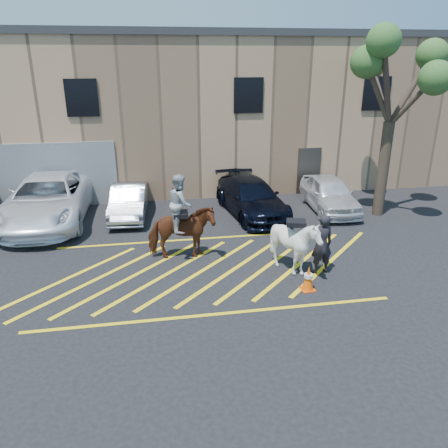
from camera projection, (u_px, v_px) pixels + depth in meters
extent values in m
plane|color=black|center=(202.00, 266.00, 13.73)|extent=(90.00, 90.00, 0.00)
imported|color=white|center=(48.00, 200.00, 17.21)|extent=(3.10, 6.52, 1.80)
imported|color=#91959E|center=(129.00, 201.00, 17.84)|extent=(1.60, 4.00, 1.29)
imported|color=black|center=(251.00, 197.00, 18.09)|extent=(2.64, 5.14, 1.43)
imported|color=white|center=(329.00, 194.00, 18.58)|extent=(1.96, 4.33, 1.44)
imported|color=black|center=(322.00, 244.00, 13.01)|extent=(0.72, 0.50, 1.87)
cube|color=tan|center=(173.00, 110.00, 23.52)|extent=(32.00, 10.00, 7.00)
cube|color=#2D2D30|center=(170.00, 36.00, 22.22)|extent=(32.20, 10.20, 0.30)
cube|color=black|center=(82.00, 98.00, 17.85)|extent=(1.30, 0.08, 1.50)
cube|color=black|center=(248.00, 95.00, 18.97)|extent=(1.30, 0.08, 1.50)
cube|color=black|center=(376.00, 94.00, 19.93)|extent=(1.30, 0.08, 1.50)
cube|color=#38332D|center=(309.00, 171.00, 20.70)|extent=(1.10, 0.08, 2.20)
cube|color=yellow|center=(61.00, 281.00, 12.78)|extent=(4.20, 4.20, 0.01)
cube|color=yellow|center=(98.00, 279.00, 12.95)|extent=(4.20, 4.20, 0.01)
cube|color=yellow|center=(134.00, 276.00, 13.12)|extent=(4.20, 4.20, 0.01)
cube|color=yellow|center=(169.00, 273.00, 13.29)|extent=(4.20, 4.20, 0.01)
cube|color=yellow|center=(203.00, 270.00, 13.45)|extent=(4.20, 4.20, 0.01)
cube|color=yellow|center=(236.00, 268.00, 13.62)|extent=(4.20, 4.20, 0.01)
cube|color=yellow|center=(269.00, 265.00, 13.79)|extent=(4.20, 4.20, 0.01)
cube|color=yellow|center=(301.00, 263.00, 13.96)|extent=(4.20, 4.20, 0.01)
cube|color=yellow|center=(332.00, 260.00, 14.12)|extent=(4.20, 4.20, 0.01)
cube|color=yellow|center=(194.00, 239.00, 15.75)|extent=(9.50, 0.12, 0.01)
cube|color=yellow|center=(215.00, 314.00, 11.15)|extent=(9.50, 0.12, 0.01)
imported|color=maroon|center=(181.00, 233.00, 13.97)|extent=(2.16, 1.05, 1.80)
imported|color=#9A9DA3|center=(180.00, 203.00, 13.61)|extent=(0.73, 0.92, 1.83)
cube|color=black|center=(181.00, 214.00, 13.74)|extent=(0.48, 0.58, 0.14)
imported|color=silver|center=(295.00, 245.00, 13.05)|extent=(1.85, 1.97, 1.81)
cube|color=black|center=(296.00, 223.00, 12.79)|extent=(0.66, 0.60, 0.14)
cube|color=#E64209|center=(307.00, 289.00, 12.34)|extent=(0.41, 0.41, 0.03)
cone|color=#EE5309|center=(308.00, 278.00, 12.21)|extent=(0.32, 0.32, 0.70)
cylinder|color=silver|center=(309.00, 276.00, 12.19)|extent=(0.25, 0.25, 0.10)
cylinder|color=#443829|center=(383.00, 170.00, 17.62)|extent=(0.44, 0.44, 3.80)
cylinder|color=#46342B|center=(410.00, 90.00, 16.77)|extent=(1.76, 0.51, 2.68)
cylinder|color=#413427|center=(380.00, 93.00, 17.36)|extent=(0.33, 1.88, 2.34)
cylinder|color=#46392A|center=(378.00, 94.00, 16.47)|extent=(1.40, 0.20, 2.39)
cylinder|color=#493D2C|center=(411.00, 103.00, 16.04)|extent=(0.78, 1.62, 1.96)
cylinder|color=#403027|center=(387.00, 85.00, 16.11)|extent=(1.16, 0.77, 3.11)
sphere|color=#467230|center=(432.00, 55.00, 16.57)|extent=(1.20, 1.20, 1.20)
sphere|color=#47682C|center=(371.00, 64.00, 17.74)|extent=(1.20, 1.20, 1.20)
sphere|color=#416029|center=(367.00, 62.00, 15.96)|extent=(1.20, 1.20, 1.20)
sphere|color=#446C2E|center=(436.00, 78.00, 15.11)|extent=(1.20, 1.20, 1.20)
sphere|color=#426D2E|center=(384.00, 40.00, 15.25)|extent=(1.20, 1.20, 1.20)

